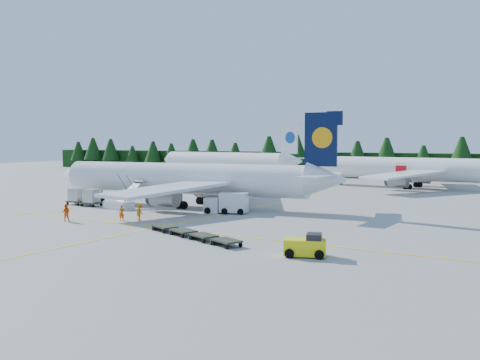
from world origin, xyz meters
The scene contains 16 objects.
ground centered at (0.00, 0.00, 0.00)m, with size 320.00×320.00×0.00m, color #969691.
taxi_stripe_a centered at (-14.00, 20.00, 0.01)m, with size 0.25×120.00×0.01m, color yellow.
taxi_stripe_b centered at (6.00, 20.00, 0.01)m, with size 0.25×120.00×0.01m, color yellow.
taxi_stripe_cross centered at (0.00, -6.00, 0.01)m, with size 80.00×0.25×0.01m, color yellow.
treeline_hedge centered at (0.00, 82.00, 3.00)m, with size 220.00×4.00×6.00m, color black.
airliner_navy centered at (-3.87, 9.78, 3.61)m, with size 41.21×33.72×12.01m.
airliner_red centered at (14.07, 54.41, 3.59)m, with size 40.99×33.57×11.93m.
airliner_far_left centered at (-33.43, 64.08, 3.99)m, with size 43.59×10.53×12.73m.
airstairs centered at (-8.08, 3.43, 0.75)m, with size 3.98×5.41×3.43m.
service_truck centered at (5.90, 6.74, 1.23)m, with size 5.46×3.29×2.48m.
baggage_tug centered at (24.24, -10.57, 0.80)m, with size 3.42×2.59×1.63m.
dolly_train centered at (12.52, -8.80, 0.48)m, with size 11.97×5.57×0.15m.
uld_pair centered at (-14.89, 3.52, 1.27)m, with size 5.74×2.37×1.88m.
crew_a centered at (-0.31, -4.43, 0.85)m, with size 0.62×0.41×1.71m, color #E45304.
crew_b centered at (-5.18, -7.82, 0.95)m, with size 0.92×0.72×1.89m, color #FF4D05.
crew_c centered at (1.14, -3.19, 0.90)m, with size 0.74×0.50×1.79m, color orange.
Camera 1 is at (40.55, -46.53, 8.44)m, focal length 40.00 mm.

